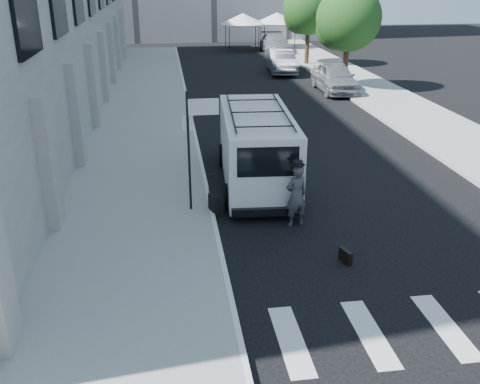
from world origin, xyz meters
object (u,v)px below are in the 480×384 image
object	(u,v)px
suitcase	(215,205)
parked_car_c	(275,43)
businessman	(296,196)
parked_car_b	(281,61)
briefcase	(345,256)
parked_car_a	(335,78)
cargo_van	(256,147)

from	to	relation	value
suitcase	parked_car_c	xyz separation A→B (m)	(8.46, 32.92, 0.49)
businessman	parked_car_b	distance (m)	24.52
briefcase	parked_car_a	size ratio (longest dim) A/B	0.09
suitcase	parked_car_b	distance (m)	24.07
suitcase	briefcase	bearing A→B (deg)	-63.50
cargo_van	parked_car_b	bearing A→B (deg)	79.26
parked_car_a	briefcase	bearing A→B (deg)	-105.43
businessman	parked_car_c	size ratio (longest dim) A/B	0.32
businessman	parked_car_a	bearing A→B (deg)	-128.14
suitcase	cargo_van	world-z (taller)	cargo_van
parked_car_b	parked_car_c	size ratio (longest dim) A/B	0.89
parked_car_c	cargo_van	bearing A→B (deg)	-99.52
briefcase	parked_car_b	distance (m)	26.59
suitcase	parked_car_a	bearing A→B (deg)	46.35
cargo_van	parked_car_c	bearing A→B (deg)	80.97
briefcase	parked_car_a	world-z (taller)	parked_car_a
suitcase	parked_car_a	world-z (taller)	parked_car_a
briefcase	suitcase	size ratio (longest dim) A/B	0.36
briefcase	suitcase	bearing A→B (deg)	116.51
briefcase	parked_car_a	distance (m)	20.40
parked_car_a	parked_car_b	world-z (taller)	parked_car_a
suitcase	parked_car_c	size ratio (longest dim) A/B	0.22
cargo_van	briefcase	bearing A→B (deg)	-73.45
businessman	cargo_van	bearing A→B (deg)	-98.25
parked_car_a	parked_car_b	bearing A→B (deg)	106.04
cargo_van	parked_car_a	bearing A→B (deg)	66.63
suitcase	parked_car_a	distance (m)	18.51
businessman	parked_car_b	xyz separation A→B (m)	(4.73, 24.06, -0.09)
suitcase	cargo_van	distance (m)	3.06
parked_car_a	parked_car_c	bearing A→B (deg)	91.87
businessman	parked_car_b	world-z (taller)	businessman
briefcase	suitcase	world-z (taller)	suitcase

